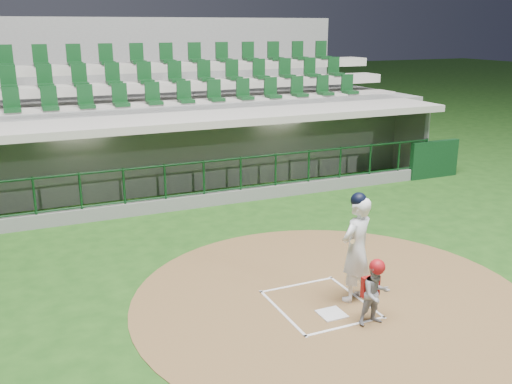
# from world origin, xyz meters

# --- Properties ---
(ground) EXTENTS (120.00, 120.00, 0.00)m
(ground) POSITION_xyz_m (0.00, 0.00, 0.00)
(ground) COLOR #1A4212
(ground) RESTS_ON ground
(dirt_circle) EXTENTS (7.20, 7.20, 0.01)m
(dirt_circle) POSITION_xyz_m (0.30, -0.20, 0.01)
(dirt_circle) COLOR brown
(dirt_circle) RESTS_ON ground
(home_plate) EXTENTS (0.43, 0.43, 0.02)m
(home_plate) POSITION_xyz_m (0.00, -0.70, 0.02)
(home_plate) COLOR silver
(home_plate) RESTS_ON dirt_circle
(batter_box_chalk) EXTENTS (1.55, 1.80, 0.01)m
(batter_box_chalk) POSITION_xyz_m (0.00, -0.30, 0.02)
(batter_box_chalk) COLOR silver
(batter_box_chalk) RESTS_ON ground
(dugout_structure) EXTENTS (16.40, 3.70, 3.00)m
(dugout_structure) POSITION_xyz_m (0.16, 7.82, 0.95)
(dugout_structure) COLOR gray
(dugout_structure) RESTS_ON ground
(seating_deck) EXTENTS (17.00, 6.72, 5.15)m
(seating_deck) POSITION_xyz_m (0.00, 10.91, 1.42)
(seating_deck) COLOR gray
(seating_deck) RESTS_ON ground
(batter) EXTENTS (0.95, 0.98, 2.00)m
(batter) POSITION_xyz_m (0.66, -0.37, 1.00)
(batter) COLOR white
(batter) RESTS_ON dirt_circle
(catcher) EXTENTS (0.53, 0.42, 1.14)m
(catcher) POSITION_xyz_m (0.48, -1.24, 0.58)
(catcher) COLOR gray
(catcher) RESTS_ON dirt_circle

